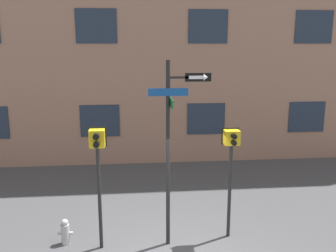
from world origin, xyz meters
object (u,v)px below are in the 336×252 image
street_sign_pole (172,139)px  fire_hydrant (65,232)px  pedestrian_signal_left (98,156)px  pedestrian_signal_right (231,153)px

street_sign_pole → fire_hydrant: (-2.43, 0.22, -2.19)m
pedestrian_signal_left → fire_hydrant: bearing=163.0°
pedestrian_signal_left → pedestrian_signal_right: (2.98, 0.24, -0.11)m
street_sign_pole → pedestrian_signal_left: bearing=-178.9°
street_sign_pole → fire_hydrant: size_ratio=6.87×
street_sign_pole → pedestrian_signal_left: street_sign_pole is taller
pedestrian_signal_left → pedestrian_signal_right: size_ratio=1.05×
pedestrian_signal_right → fire_hydrant: pedestrian_signal_right is taller
pedestrian_signal_right → fire_hydrant: 4.20m
street_sign_pole → pedestrian_signal_right: 1.46m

